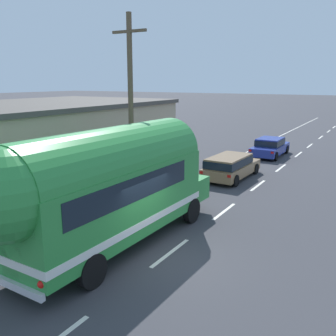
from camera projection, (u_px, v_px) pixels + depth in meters
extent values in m
plane|color=#38383D|center=(164.00, 258.00, 12.07)|extent=(300.00, 300.00, 0.00)
cube|color=silver|center=(170.00, 253.00, 12.44)|extent=(0.14, 2.40, 0.01)
cube|color=silver|center=(224.00, 211.00, 16.36)|extent=(0.14, 2.40, 0.01)
cube|color=silver|center=(258.00, 185.00, 20.41)|extent=(0.14, 2.40, 0.01)
cube|color=silver|center=(281.00, 168.00, 24.50)|extent=(0.14, 2.40, 0.01)
cube|color=silver|center=(298.00, 154.00, 28.99)|extent=(0.14, 2.40, 0.01)
cube|color=silver|center=(310.00, 146.00, 32.83)|extent=(0.14, 2.40, 0.01)
cube|color=silver|center=(321.00, 137.00, 37.76)|extent=(0.14, 2.40, 0.01)
cube|color=silver|center=(329.00, 131.00, 42.22)|extent=(0.14, 2.40, 0.01)
cube|color=silver|center=(334.00, 127.00, 46.05)|extent=(0.14, 2.40, 0.01)
cube|color=silver|center=(210.00, 170.00, 24.00)|extent=(0.12, 80.00, 0.01)
cube|color=tan|center=(7.00, 147.00, 20.25)|extent=(9.63, 20.24, 4.10)
cube|color=#4C4742|center=(2.00, 107.00, 19.75)|extent=(9.93, 20.54, 0.24)
cube|color=black|center=(72.00, 161.00, 17.93)|extent=(0.08, 18.24, 1.20)
cylinder|color=brown|center=(131.00, 110.00, 17.23)|extent=(0.24, 0.24, 8.50)
cube|color=brown|center=(129.00, 31.00, 16.45)|extent=(1.80, 0.12, 0.12)
cube|color=#2D8C3D|center=(112.00, 199.00, 12.45)|extent=(2.66, 7.82, 2.30)
cylinder|color=#2D8C3D|center=(110.00, 165.00, 12.18)|extent=(2.61, 7.72, 2.45)
sphere|color=#2D8C3D|center=(7.00, 195.00, 9.01)|extent=(2.40, 2.40, 2.40)
cube|color=#2D8C3D|center=(180.00, 186.00, 16.35)|extent=(2.29, 1.35, 0.95)
cube|color=silver|center=(112.00, 217.00, 12.60)|extent=(2.70, 7.86, 0.24)
cube|color=black|center=(105.00, 183.00, 12.06)|extent=(2.65, 6.02, 0.76)
cube|color=black|center=(8.00, 215.00, 9.12)|extent=(2.00, 0.12, 0.84)
cube|color=silver|center=(13.00, 262.00, 9.40)|extent=(0.80, 0.08, 0.90)
cube|color=silver|center=(12.00, 285.00, 9.46)|extent=(2.34, 0.19, 0.20)
sphere|color=red|center=(41.00, 284.00, 8.92)|extent=(0.20, 0.20, 0.20)
cube|color=black|center=(173.00, 159.00, 15.55)|extent=(2.14, 0.14, 0.96)
cube|color=silver|center=(187.00, 185.00, 16.95)|extent=(0.90, 0.12, 0.56)
cylinder|color=black|center=(144.00, 201.00, 16.22)|extent=(0.28, 1.01, 1.00)
cylinder|color=black|center=(192.00, 210.00, 15.02)|extent=(0.28, 1.01, 1.00)
cylinder|color=black|center=(35.00, 251.00, 11.44)|extent=(0.28, 1.01, 1.00)
cylinder|color=black|center=(92.00, 271.00, 10.24)|extent=(0.28, 1.01, 1.00)
cube|color=olive|center=(232.00, 169.00, 21.94)|extent=(1.99, 4.70, 0.60)
cube|color=olive|center=(229.00, 161.00, 21.42)|extent=(1.76, 3.25, 0.55)
cube|color=black|center=(229.00, 161.00, 21.43)|extent=(1.82, 3.29, 0.43)
cube|color=red|center=(201.00, 172.00, 20.39)|extent=(0.20, 0.05, 0.14)
cube|color=red|center=(229.00, 176.00, 19.55)|extent=(0.20, 0.05, 0.14)
cylinder|color=black|center=(228.00, 165.00, 23.80)|extent=(0.22, 0.64, 0.64)
cylinder|color=black|center=(256.00, 169.00, 22.87)|extent=(0.22, 0.64, 0.64)
cylinder|color=black|center=(205.00, 176.00, 21.11)|extent=(0.22, 0.64, 0.64)
cylinder|color=black|center=(235.00, 181.00, 20.18)|extent=(0.22, 0.64, 0.64)
cube|color=navy|center=(270.00, 149.00, 28.38)|extent=(1.84, 4.65, 0.60)
cube|color=navy|center=(270.00, 142.00, 28.14)|extent=(1.64, 2.30, 0.55)
cube|color=black|center=(270.00, 142.00, 28.15)|extent=(1.70, 2.34, 0.43)
cube|color=red|center=(250.00, 151.00, 26.77)|extent=(0.20, 0.04, 0.14)
cube|color=red|center=(272.00, 153.00, 25.98)|extent=(0.20, 0.04, 0.14)
cylinder|color=black|center=(265.00, 147.00, 30.22)|extent=(0.20, 0.64, 0.64)
cylinder|color=black|center=(287.00, 149.00, 29.35)|extent=(0.20, 0.64, 0.64)
cylinder|color=black|center=(252.00, 154.00, 27.49)|extent=(0.20, 0.64, 0.64)
cylinder|color=black|center=(276.00, 156.00, 26.63)|extent=(0.20, 0.64, 0.64)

